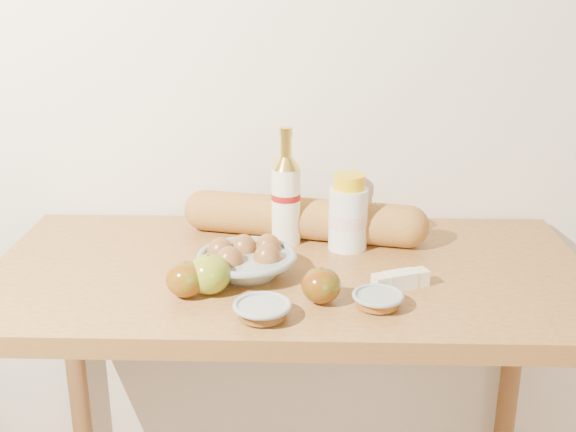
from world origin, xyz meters
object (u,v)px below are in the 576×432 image
Objects in this scene: table at (288,322)px; cream_bottle at (348,215)px; bourbon_bottle at (286,197)px; egg_bowl at (247,260)px; baguette at (303,218)px.

table is 0.26m from cream_bottle.
bourbon_bottle is at bearing 93.94° from table.
table is 0.26m from bourbon_bottle.
egg_bowl is 0.43× the size of baguette.
cream_bottle is 0.69× the size of egg_bowl.
cream_bottle is (0.12, 0.11, 0.20)m from table.
cream_bottle reaches higher than table.
table is 4.68× the size of bourbon_bottle.
egg_bowl is (-0.07, -0.17, -0.08)m from bourbon_bottle.
egg_bowl is at bearing -107.00° from baguette.
cream_bottle is 0.29× the size of baguette.
cream_bottle reaches higher than baguette.
bourbon_bottle is 0.20m from egg_bowl.
egg_bowl is (-0.08, -0.03, 0.15)m from table.
egg_bowl is at bearing -99.59° from bourbon_bottle.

